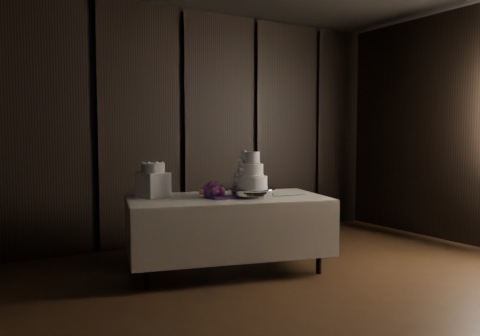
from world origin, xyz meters
name	(u,v)px	position (x,y,z in m)	size (l,w,h in m)	color
room	(405,118)	(0.00, 0.00, 1.50)	(6.08, 7.08, 3.08)	black
display_table	(227,230)	(-0.17, 2.07, 0.42)	(2.18, 1.49, 0.76)	beige
cake_stand	(252,193)	(0.04, 1.93, 0.81)	(0.48, 0.48, 0.09)	silver
wedding_cake	(251,174)	(0.01, 1.91, 1.00)	(0.35, 0.31, 0.37)	white
bouquet	(212,191)	(-0.35, 2.06, 0.83)	(0.31, 0.41, 0.20)	#B44769
box_pedestal	(153,185)	(-0.83, 2.43, 0.89)	(0.26, 0.26, 0.25)	white
small_cake	(153,168)	(-0.83, 2.43, 1.06)	(0.24, 0.24, 0.10)	white
cake_knife	(285,196)	(0.35, 1.79, 0.77)	(0.37, 0.02, 0.01)	silver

